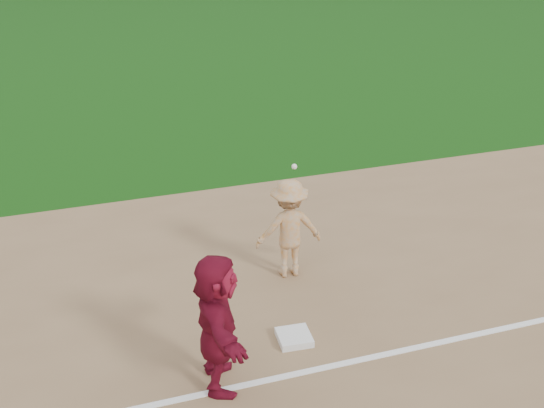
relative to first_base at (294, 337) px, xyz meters
name	(u,v)px	position (x,y,z in m)	size (l,w,h in m)	color
ground	(305,333)	(0.21, 0.14, -0.07)	(160.00, 160.00, 0.00)	#11420C
foul_line	(327,367)	(0.21, -0.66, -0.05)	(60.00, 0.10, 0.01)	white
first_base	(294,337)	(0.00, 0.00, 0.00)	(0.45, 0.45, 0.10)	white
base_runner	(217,323)	(-1.17, -0.51, 0.86)	(1.69, 0.54, 1.82)	maroon
first_base_play	(289,228)	(0.50, 1.66, 0.76)	(1.08, 1.22, 2.25)	#A5A5A7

